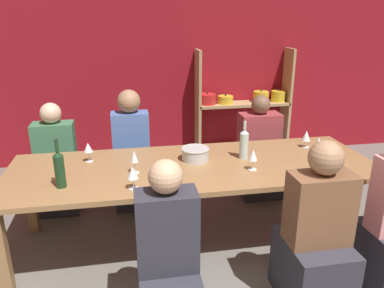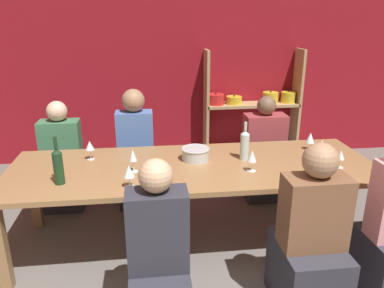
{
  "view_description": "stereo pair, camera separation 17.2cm",
  "coord_description": "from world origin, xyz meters",
  "px_view_note": "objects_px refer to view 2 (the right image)",
  "views": [
    {
      "loc": [
        -0.38,
        -1.12,
        1.9
      ],
      "look_at": [
        0.16,
        1.8,
        0.88
      ],
      "focal_mm": 35.0,
      "sensor_mm": 36.0,
      "label": 1
    },
    {
      "loc": [
        -0.21,
        -1.14,
        1.9
      ],
      "look_at": [
        0.16,
        1.8,
        0.88
      ],
      "focal_mm": 35.0,
      "sensor_mm": 36.0,
      "label": 2
    }
  ],
  "objects_px": {
    "wine_glass_empty_d": "(341,155)",
    "wine_glass_red_b": "(322,145)",
    "person_far_c": "(64,168)",
    "person_near_a": "(159,264)",
    "mixing_bowl": "(196,153)",
    "person_near_b": "(310,251)",
    "wine_bottle_dark": "(58,166)",
    "person_far_b": "(263,160)",
    "wine_glass_empty_c": "(129,172)",
    "dining_table": "(193,172)",
    "wine_glass_empty_a": "(310,138)",
    "shelf_unit": "(252,122)",
    "wine_glass_red_a": "(133,156)",
    "person_far_a": "(136,161)",
    "wine_glass_empty_b": "(252,157)",
    "wine_glass_empty_e": "(90,146)",
    "wine_bottle_green": "(245,144)"
  },
  "relations": [
    {
      "from": "wine_glass_empty_b",
      "to": "wine_glass_empty_c",
      "type": "relative_size",
      "value": 1.04
    },
    {
      "from": "shelf_unit",
      "to": "wine_glass_empty_a",
      "type": "distance_m",
      "value": 1.72
    },
    {
      "from": "mixing_bowl",
      "to": "wine_glass_red_a",
      "type": "height_order",
      "value": "wine_glass_red_a"
    },
    {
      "from": "wine_glass_empty_a",
      "to": "wine_glass_empty_b",
      "type": "xyz_separation_m",
      "value": [
        -0.67,
        -0.43,
        0.01
      ]
    },
    {
      "from": "wine_glass_empty_c",
      "to": "wine_glass_red_b",
      "type": "xyz_separation_m",
      "value": [
        1.62,
        0.39,
        -0.0
      ]
    },
    {
      "from": "mixing_bowl",
      "to": "person_far_b",
      "type": "xyz_separation_m",
      "value": [
        0.85,
        0.74,
        -0.39
      ]
    },
    {
      "from": "wine_glass_empty_a",
      "to": "person_far_b",
      "type": "distance_m",
      "value": 0.79
    },
    {
      "from": "dining_table",
      "to": "person_far_a",
      "type": "distance_m",
      "value": 0.99
    },
    {
      "from": "wine_glass_red_a",
      "to": "person_near_a",
      "type": "xyz_separation_m",
      "value": [
        0.16,
        -0.78,
        -0.44
      ]
    },
    {
      "from": "wine_glass_empty_c",
      "to": "wine_glass_empty_e",
      "type": "relative_size",
      "value": 1.02
    },
    {
      "from": "wine_bottle_dark",
      "to": "wine_glass_red_b",
      "type": "xyz_separation_m",
      "value": [
        2.13,
        0.27,
        -0.03
      ]
    },
    {
      "from": "mixing_bowl",
      "to": "wine_glass_empty_c",
      "type": "height_order",
      "value": "wine_glass_empty_c"
    },
    {
      "from": "wine_glass_red_a",
      "to": "person_far_a",
      "type": "xyz_separation_m",
      "value": [
        -0.01,
        0.91,
        -0.4
      ]
    },
    {
      "from": "wine_glass_empty_d",
      "to": "person_far_c",
      "type": "relative_size",
      "value": 0.14
    },
    {
      "from": "wine_glass_empty_b",
      "to": "person_near_a",
      "type": "bearing_deg",
      "value": -138.8
    },
    {
      "from": "wine_glass_red_b",
      "to": "person_near_b",
      "type": "relative_size",
      "value": 0.14
    },
    {
      "from": "shelf_unit",
      "to": "wine_glass_empty_c",
      "type": "bearing_deg",
      "value": -124.2
    },
    {
      "from": "dining_table",
      "to": "person_far_a",
      "type": "xyz_separation_m",
      "value": [
        -0.5,
        0.83,
        -0.2
      ]
    },
    {
      "from": "wine_glass_red_b",
      "to": "person_near_b",
      "type": "height_order",
      "value": "person_near_b"
    },
    {
      "from": "wine_glass_red_b",
      "to": "person_far_c",
      "type": "bearing_deg",
      "value": 160.39
    },
    {
      "from": "mixing_bowl",
      "to": "wine_glass_red_b",
      "type": "distance_m",
      "value": 1.09
    },
    {
      "from": "person_near_a",
      "to": "person_far_c",
      "type": "relative_size",
      "value": 1.02
    },
    {
      "from": "wine_bottle_green",
      "to": "wine_glass_red_a",
      "type": "xyz_separation_m",
      "value": [
        -0.94,
        -0.16,
        -0.0
      ]
    },
    {
      "from": "wine_glass_red_b",
      "to": "shelf_unit",
      "type": "bearing_deg",
      "value": 92.08
    },
    {
      "from": "wine_bottle_dark",
      "to": "wine_glass_empty_b",
      "type": "xyz_separation_m",
      "value": [
        1.46,
        0.06,
        -0.02
      ]
    },
    {
      "from": "wine_bottle_dark",
      "to": "wine_glass_empty_b",
      "type": "relative_size",
      "value": 2.08
    },
    {
      "from": "wine_glass_empty_a",
      "to": "wine_glass_empty_e",
      "type": "bearing_deg",
      "value": -179.75
    },
    {
      "from": "shelf_unit",
      "to": "wine_glass_red_b",
      "type": "height_order",
      "value": "shelf_unit"
    },
    {
      "from": "wine_glass_empty_b",
      "to": "wine_bottle_dark",
      "type": "bearing_deg",
      "value": -177.84
    },
    {
      "from": "wine_bottle_dark",
      "to": "wine_glass_red_b",
      "type": "bearing_deg",
      "value": 7.13
    },
    {
      "from": "wine_glass_empty_a",
      "to": "person_far_a",
      "type": "xyz_separation_m",
      "value": [
        -1.6,
        0.58,
        -0.37
      ]
    },
    {
      "from": "dining_table",
      "to": "mixing_bowl",
      "type": "xyz_separation_m",
      "value": [
        0.03,
        0.12,
        0.12
      ]
    },
    {
      "from": "wine_glass_empty_d",
      "to": "wine_glass_red_b",
      "type": "distance_m",
      "value": 0.24
    },
    {
      "from": "wine_bottle_green",
      "to": "wine_glass_empty_d",
      "type": "distance_m",
      "value": 0.77
    },
    {
      "from": "wine_glass_empty_c",
      "to": "person_near_b",
      "type": "bearing_deg",
      "value": -23.44
    },
    {
      "from": "wine_bottle_dark",
      "to": "wine_glass_empty_a",
      "type": "xyz_separation_m",
      "value": [
        2.13,
        0.48,
        -0.03
      ]
    },
    {
      "from": "wine_bottle_dark",
      "to": "person_far_b",
      "type": "bearing_deg",
      "value": 29.9
    },
    {
      "from": "wine_glass_empty_e",
      "to": "person_near_a",
      "type": "xyz_separation_m",
      "value": [
        0.53,
        -1.09,
        -0.43
      ]
    },
    {
      "from": "wine_glass_red_a",
      "to": "person_far_b",
      "type": "relative_size",
      "value": 0.17
    },
    {
      "from": "wine_bottle_dark",
      "to": "person_far_b",
      "type": "xyz_separation_m",
      "value": [
        1.9,
        1.09,
        -0.47
      ]
    },
    {
      "from": "wine_glass_empty_a",
      "to": "wine_glass_empty_e",
      "type": "xyz_separation_m",
      "value": [
        -1.97,
        -0.01,
        0.01
      ]
    },
    {
      "from": "wine_glass_empty_c",
      "to": "person_near_b",
      "type": "distance_m",
      "value": 1.34
    },
    {
      "from": "dining_table",
      "to": "mixing_bowl",
      "type": "height_order",
      "value": "mixing_bowl"
    },
    {
      "from": "wine_bottle_dark",
      "to": "wine_glass_empty_d",
      "type": "relative_size",
      "value": 2.39
    },
    {
      "from": "shelf_unit",
      "to": "person_near_b",
      "type": "xyz_separation_m",
      "value": [
        -0.39,
        -2.8,
        -0.09
      ]
    },
    {
      "from": "dining_table",
      "to": "wine_bottle_green",
      "type": "xyz_separation_m",
      "value": [
        0.45,
        0.08,
        0.2
      ]
    },
    {
      "from": "wine_bottle_dark",
      "to": "wine_glass_red_a",
      "type": "distance_m",
      "value": 0.55
    },
    {
      "from": "wine_glass_empty_b",
      "to": "wine_glass_empty_c",
      "type": "height_order",
      "value": "wine_glass_empty_b"
    },
    {
      "from": "shelf_unit",
      "to": "wine_glass_empty_c",
      "type": "distance_m",
      "value": 2.79
    },
    {
      "from": "wine_glass_empty_a",
      "to": "person_near_a",
      "type": "height_order",
      "value": "person_near_a"
    }
  ]
}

